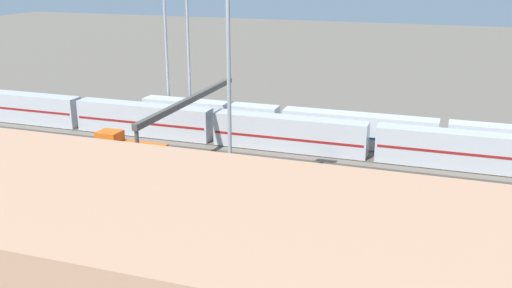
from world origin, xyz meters
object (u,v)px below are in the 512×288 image
train_on_track_4 (128,154)px  light_mast_1 (228,42)px  light_mast_2 (188,34)px  signal_gantry (190,106)px  light_mast_0 (165,18)px  train_on_track_1 (289,134)px  train_on_track_0 (358,130)px  maintenance_shed (103,276)px

train_on_track_4 → light_mast_1: light_mast_1 is taller
light_mast_1 → light_mast_2: bearing=-57.6°
signal_gantry → light_mast_2: bearing=-64.2°
train_on_track_4 → light_mast_0: (5.54, -22.54, 15.76)m
train_on_track_1 → light_mast_2: bearing=-23.5°
train_on_track_1 → light_mast_2: light_mast_2 is taller
train_on_track_1 → light_mast_0: light_mast_0 is taller
train_on_track_0 → light_mast_1: light_mast_1 is taller
train_on_track_1 → light_mast_2: (20.13, -8.73, 12.77)m
light_mast_2 → signal_gantry: (-7.84, 16.23, -7.83)m
train_on_track_1 → train_on_track_0: same height
train_on_track_0 → light_mast_1: size_ratio=2.40×
light_mast_1 → signal_gantry: bearing=-51.3°
train_on_track_4 → light_mast_0: bearing=-76.2°
light_mast_2 → maintenance_shed: (-21.22, 58.24, -8.84)m
light_mast_0 → light_mast_2: (-3.46, -1.19, -2.53)m
train_on_track_0 → signal_gantry: signal_gantry is taller
train_on_track_4 → light_mast_0: size_ratio=0.35×
light_mast_0 → maintenance_shed: bearing=113.4°
signal_gantry → maintenance_shed: 44.10m
train_on_track_4 → light_mast_2: (2.08, -23.73, 13.23)m
light_mast_0 → train_on_track_1: bearing=162.3°
light_mast_1 → light_mast_2: light_mast_1 is taller
light_mast_2 → train_on_track_1: bearing=156.5°
train_on_track_4 → light_mast_1: (-17.47, 7.13, 16.54)m
light_mast_0 → signal_gantry: size_ratio=0.94×
maintenance_shed → signal_gantry: bearing=-72.3°
train_on_track_0 → light_mast_2: size_ratio=3.02×
light_mast_2 → train_on_track_4: bearing=95.0°
light_mast_1 → signal_gantry: 21.81m
train_on_track_4 → light_mast_2: size_ratio=0.42×
signal_gantry → light_mast_1: bearing=128.7°
train_on_track_1 → train_on_track_4: (18.04, 15.00, -0.46)m
light_mast_1 → train_on_track_4: bearing=-22.2°
train_on_track_4 → light_mast_0: light_mast_0 is taller
maintenance_shed → train_on_track_1: bearing=-88.7°
train_on_track_4 → train_on_track_1: bearing=-140.3°
train_on_track_1 → train_on_track_0: size_ratio=1.68×
train_on_track_4 → light_mast_2: 27.25m
light_mast_1 → maintenance_shed: bearing=93.5°
train_on_track_4 → light_mast_2: light_mast_2 is taller
light_mast_2 → maintenance_shed: light_mast_2 is taller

